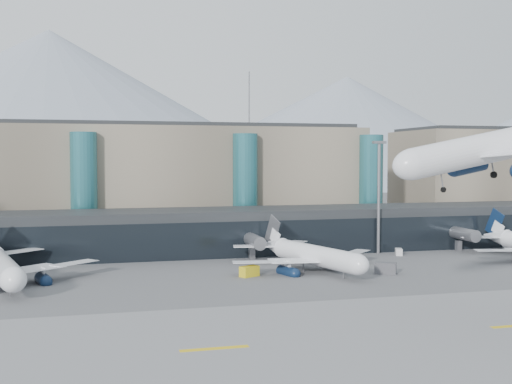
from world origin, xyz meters
TOP-DOWN VIEW (x-y plane):
  - ground at (0.00, 0.00)m, footprint 900.00×900.00m
  - runway_strip at (0.00, -15.00)m, footprint 400.00×40.00m
  - runway_markings at (-0.00, -15.00)m, footprint 128.00×1.00m
  - concourse at (-0.02, 57.73)m, footprint 170.00×27.00m
  - terminal_main at (-25.00, 90.00)m, footprint 130.00×30.00m
  - terminal_east at (95.00, 90.00)m, footprint 70.00×30.00m
  - teal_towers at (-14.99, 74.01)m, footprint 116.40×19.40m
  - mountain_ridge at (15.97, 380.00)m, footprint 910.00×400.00m
  - lightmast_mid at (30.00, 48.00)m, footprint 3.00×1.20m
  - jet_parked_left at (-48.90, 32.42)m, footprint 34.90×36.04m
  - jet_parked_mid at (7.13, 32.33)m, footprint 32.77×34.35m
  - veh_c at (19.97, 23.64)m, footprint 4.43×3.79m
  - veh_d at (33.23, 44.25)m, footprint 2.23×2.94m
  - veh_h at (-5.41, 27.45)m, footprint 3.95×3.27m

SIDE VIEW (x-z plane):
  - ground at x=0.00m, z-range 0.00..0.00m
  - runway_strip at x=0.00m, z-range 0.00..0.04m
  - runway_markings at x=0.00m, z-range 0.04..0.06m
  - veh_d at x=33.23m, z-range 0.00..1.50m
  - veh_h at x=-5.41m, z-range 0.00..1.93m
  - veh_c at x=19.97m, z-range 0.00..2.18m
  - jet_parked_mid at x=7.13m, z-range -1.34..9.68m
  - jet_parked_left at x=-48.90m, z-range -1.41..10.17m
  - concourse at x=-0.02m, z-range -0.03..9.97m
  - teal_towers at x=-14.99m, z-range -8.99..37.01m
  - lightmast_mid at x=30.00m, z-range 1.62..27.22m
  - terminal_main at x=-25.00m, z-range -0.06..30.94m
  - terminal_east at x=95.00m, z-range -0.06..30.94m
  - mountain_ridge at x=15.97m, z-range -9.26..100.74m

